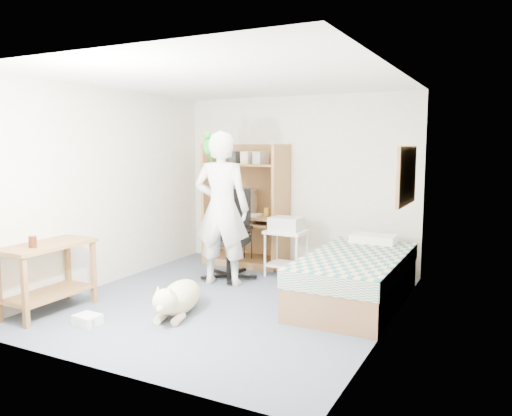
# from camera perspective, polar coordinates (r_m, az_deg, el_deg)

# --- Properties ---
(floor) EXTENTS (4.00, 4.00, 0.00)m
(floor) POSITION_cam_1_polar(r_m,az_deg,el_deg) (5.86, -3.01, -10.59)
(floor) COLOR #464F60
(floor) RESTS_ON ground
(wall_back) EXTENTS (3.60, 0.02, 2.50)m
(wall_back) POSITION_cam_1_polar(r_m,az_deg,el_deg) (7.40, 4.72, 3.01)
(wall_back) COLOR beige
(wall_back) RESTS_ON floor
(wall_right) EXTENTS (0.02, 4.00, 2.50)m
(wall_right) POSITION_cam_1_polar(r_m,az_deg,el_deg) (4.96, 15.21, 0.69)
(wall_right) COLOR beige
(wall_right) RESTS_ON floor
(wall_left) EXTENTS (0.02, 4.00, 2.50)m
(wall_left) POSITION_cam_1_polar(r_m,az_deg,el_deg) (6.69, -16.56, 2.28)
(wall_left) COLOR beige
(wall_left) RESTS_ON floor
(ceiling) EXTENTS (3.60, 4.00, 0.02)m
(ceiling) POSITION_cam_1_polar(r_m,az_deg,el_deg) (5.62, -3.19, 14.45)
(ceiling) COLOR white
(ceiling) RESTS_ON wall_back
(computer_hutch) EXTENTS (1.20, 0.63, 1.80)m
(computer_hutch) POSITION_cam_1_polar(r_m,az_deg,el_deg) (7.50, -1.03, -0.21)
(computer_hutch) COLOR brown
(computer_hutch) RESTS_ON floor
(bed) EXTENTS (1.02, 2.02, 0.66)m
(bed) POSITION_cam_1_polar(r_m,az_deg,el_deg) (5.84, 11.32, -7.84)
(bed) COLOR brown
(bed) RESTS_ON floor
(side_desk) EXTENTS (0.50, 1.00, 0.75)m
(side_desk) POSITION_cam_1_polar(r_m,az_deg,el_deg) (5.81, -22.70, -6.25)
(side_desk) COLOR brown
(side_desk) RESTS_ON floor
(corkboard) EXTENTS (0.04, 0.94, 0.66)m
(corkboard) POSITION_cam_1_polar(r_m,az_deg,el_deg) (5.82, 16.85, 3.55)
(corkboard) COLOR olive
(corkboard) RESTS_ON wall_right
(office_chair) EXTENTS (0.67, 0.67, 1.18)m
(office_chair) POSITION_cam_1_polar(r_m,az_deg,el_deg) (6.77, -3.00, -4.45)
(office_chair) COLOR black
(office_chair) RESTS_ON floor
(person) EXTENTS (0.80, 0.62, 1.96)m
(person) POSITION_cam_1_polar(r_m,az_deg,el_deg) (6.38, -3.94, -0.08)
(person) COLOR silver
(person) RESTS_ON floor
(parrot) EXTENTS (0.14, 0.25, 0.40)m
(parrot) POSITION_cam_1_polar(r_m,az_deg,el_deg) (6.44, -5.47, 7.24)
(parrot) COLOR #127F13
(parrot) RESTS_ON person
(dog) EXTENTS (0.53, 1.10, 0.42)m
(dog) POSITION_cam_1_polar(r_m,az_deg,el_deg) (5.44, -8.87, -10.07)
(dog) COLOR beige
(dog) RESTS_ON floor
(printer_cart) EXTENTS (0.54, 0.43, 0.64)m
(printer_cart) POSITION_cam_1_polar(r_m,az_deg,el_deg) (6.85, 3.47, -4.32)
(printer_cart) COLOR white
(printer_cart) RESTS_ON floor
(printer) EXTENTS (0.43, 0.33, 0.18)m
(printer) POSITION_cam_1_polar(r_m,az_deg,el_deg) (6.79, 3.49, -1.80)
(printer) COLOR #BCBCB6
(printer) RESTS_ON printer_cart
(crt_monitor) EXTENTS (0.41, 0.43, 0.36)m
(crt_monitor) POSITION_cam_1_polar(r_m,az_deg,el_deg) (7.54, -1.69, 0.80)
(crt_monitor) COLOR beige
(crt_monitor) RESTS_ON computer_hutch
(keyboard) EXTENTS (0.46, 0.21, 0.03)m
(keyboard) POSITION_cam_1_polar(r_m,az_deg,el_deg) (7.39, -1.69, -1.50)
(keyboard) COLOR beige
(keyboard) RESTS_ON computer_hutch
(pencil_cup) EXTENTS (0.08, 0.08, 0.12)m
(pencil_cup) POSITION_cam_1_polar(r_m,az_deg,el_deg) (7.26, 1.23, -0.47)
(pencil_cup) COLOR gold
(pencil_cup) RESTS_ON computer_hutch
(drink_glass) EXTENTS (0.08, 0.08, 0.12)m
(drink_glass) POSITION_cam_1_polar(r_m,az_deg,el_deg) (5.58, -24.17, -3.55)
(drink_glass) COLOR #3D1909
(drink_glass) RESTS_ON side_desk
(floor_box_a) EXTENTS (0.27, 0.22, 0.10)m
(floor_box_a) POSITION_cam_1_polar(r_m,az_deg,el_deg) (5.40, -18.72, -11.99)
(floor_box_a) COLOR white
(floor_box_a) RESTS_ON floor
(floor_box_b) EXTENTS (0.25, 0.27, 0.08)m
(floor_box_b) POSITION_cam_1_polar(r_m,az_deg,el_deg) (5.41, -18.50, -12.06)
(floor_box_b) COLOR #A5A5A1
(floor_box_b) RESTS_ON floor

